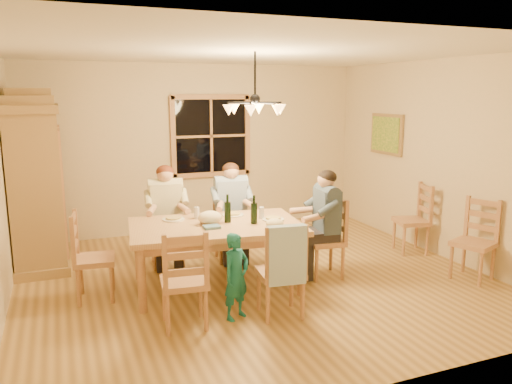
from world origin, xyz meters
name	(u,v)px	position (x,y,z in m)	size (l,w,h in m)	color
floor	(255,278)	(0.00, 0.00, 0.00)	(5.50, 5.50, 0.00)	olive
ceiling	(255,51)	(0.00, 0.00, 2.70)	(5.50, 5.00, 0.02)	white
wall_back	(199,149)	(0.00, 2.50, 1.35)	(5.50, 0.02, 2.70)	beige
wall_right	(441,159)	(2.75, 0.00, 1.35)	(0.02, 5.00, 2.70)	beige
window	(211,136)	(0.20, 2.47, 1.55)	(1.30, 0.06, 1.30)	black
painting	(386,134)	(2.71, 1.20, 1.60)	(0.06, 0.78, 0.64)	olive
chandelier	(255,107)	(0.00, 0.00, 2.08)	(0.77, 0.68, 0.71)	black
armoire	(38,186)	(-2.42, 1.58, 1.06)	(0.66, 1.40, 2.30)	olive
dining_table	(216,232)	(-0.51, -0.07, 0.66)	(2.07, 1.41, 0.76)	#AF784E
chair_far_left	(167,243)	(-0.89, 0.90, 0.30)	(0.49, 0.47, 0.99)	#9F6B46
chair_far_right	(232,238)	(-0.03, 0.80, 0.30)	(0.49, 0.47, 0.99)	#9F6B46
chair_near_left	(185,297)	(-1.10, -0.93, 0.30)	(0.49, 0.47, 0.99)	#9F6B46
chair_near_right	(280,287)	(-0.14, -1.04, 0.30)	(0.49, 0.47, 0.99)	#9F6B46
chair_end_left	(96,272)	(-1.85, 0.08, 0.30)	(0.47, 0.49, 0.99)	#9F6B46
chair_end_right	(324,253)	(0.83, -0.23, 0.30)	(0.47, 0.49, 0.99)	#9F6B46
adult_woman	(166,203)	(-0.89, 0.90, 0.84)	(0.43, 0.46, 0.87)	beige
adult_plaid_man	(231,199)	(-0.03, 0.80, 0.84)	(0.43, 0.46, 0.87)	#345990
adult_slate_man	(325,210)	(0.83, -0.23, 0.84)	(0.46, 0.43, 0.87)	#3B4B5F
towel	(287,255)	(-0.16, -1.23, 0.70)	(0.38, 0.10, 0.58)	#97B4CC
wine_bottle_a	(228,209)	(-0.36, -0.05, 0.93)	(0.08, 0.08, 0.33)	black
wine_bottle_b	(254,209)	(-0.09, -0.20, 0.93)	(0.08, 0.08, 0.33)	black
plate_woman	(173,219)	(-0.93, 0.29, 0.77)	(0.26, 0.26, 0.02)	white
plate_plaid	(233,215)	(-0.20, 0.23, 0.77)	(0.26, 0.26, 0.02)	white
plate_slate	(273,219)	(0.17, -0.15, 0.77)	(0.26, 0.26, 0.02)	white
wine_glass_a	(197,213)	(-0.65, 0.26, 0.83)	(0.06, 0.06, 0.14)	silver
wine_glass_b	(261,213)	(0.07, -0.03, 0.83)	(0.06, 0.06, 0.14)	silver
cap	(275,224)	(0.04, -0.49, 0.82)	(0.20, 0.20, 0.11)	#D0BE8A
napkin	(212,227)	(-0.61, -0.23, 0.78)	(0.18, 0.14, 0.03)	slate
cloth_bundle	(210,218)	(-0.58, -0.05, 0.84)	(0.28, 0.22, 0.15)	beige
child	(236,276)	(-0.58, -0.94, 0.44)	(0.32, 0.21, 0.89)	#166667
chair_spare_front	(472,255)	(2.45, -0.99, 0.30)	(0.55, 0.56, 0.99)	#9F6B46
chair_spare_back	(411,231)	(2.45, 0.16, 0.30)	(0.52, 0.54, 0.99)	#9F6B46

